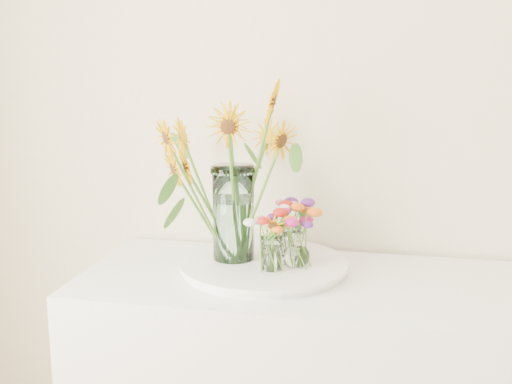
% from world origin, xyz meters
% --- Properties ---
extents(tray, '(0.50, 0.50, 0.02)m').
position_xyz_m(tray, '(-0.65, 1.97, 0.91)').
color(tray, white).
rests_on(tray, counter).
extents(mason_jar, '(0.16, 0.16, 0.30)m').
position_xyz_m(mason_jar, '(-0.74, 1.98, 1.07)').
color(mason_jar, '#ADDADA').
rests_on(mason_jar, tray).
extents(sunflower_bouquet, '(0.85, 0.85, 0.56)m').
position_xyz_m(sunflower_bouquet, '(-0.74, 1.98, 1.21)').
color(sunflower_bouquet, '#E2A504').
rests_on(sunflower_bouquet, tray).
extents(small_vase_a, '(0.08, 0.08, 0.11)m').
position_xyz_m(small_vase_a, '(-0.61, 1.90, 0.98)').
color(small_vase_a, white).
rests_on(small_vase_a, tray).
extents(wildflower_posy_a, '(0.18, 0.18, 0.20)m').
position_xyz_m(wildflower_posy_a, '(-0.61, 1.90, 1.02)').
color(wildflower_posy_a, orange).
rests_on(wildflower_posy_a, tray).
extents(small_vase_b, '(0.08, 0.08, 0.11)m').
position_xyz_m(small_vase_b, '(-0.54, 1.96, 0.98)').
color(small_vase_b, white).
rests_on(small_vase_b, tray).
extents(wildflower_posy_b, '(0.20, 0.20, 0.20)m').
position_xyz_m(wildflower_posy_b, '(-0.54, 1.96, 1.03)').
color(wildflower_posy_b, orange).
rests_on(wildflower_posy_b, tray).
extents(small_vase_c, '(0.07, 0.07, 0.11)m').
position_xyz_m(small_vase_c, '(-0.57, 2.05, 0.98)').
color(small_vase_c, white).
rests_on(small_vase_c, tray).
extents(wildflower_posy_c, '(0.20, 0.20, 0.20)m').
position_xyz_m(wildflower_posy_c, '(-0.57, 2.05, 1.03)').
color(wildflower_posy_c, orange).
rests_on(wildflower_posy_c, tray).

